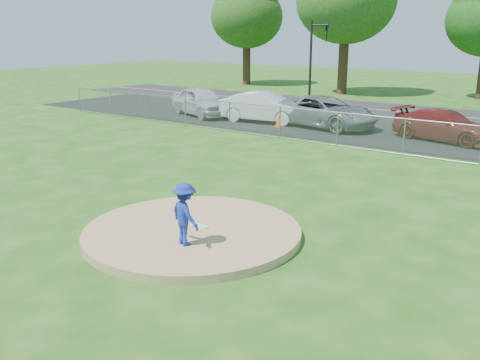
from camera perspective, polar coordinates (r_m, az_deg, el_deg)
The scene contains 14 objects.
ground at distance 21.63m, azimuth 12.66°, elevation 2.03°, with size 120.00×120.00×0.00m, color #1E4B10.
pitchers_mound at distance 13.41m, azimuth -5.09°, elevation -5.56°, with size 5.40×5.40×0.20m, color tan.
pitching_rubber at distance 13.51m, azimuth -4.54°, elevation -4.84°, with size 0.60×0.15×0.04m, color white.
chain_link_fence at distance 23.29m, azimuth 14.78°, elevation 4.73°, with size 40.00×0.06×1.50m, color gray.
parking_lot at distance 27.59m, azimuth 18.19°, elevation 4.53°, with size 50.00×8.00×0.01m, color black.
street at distance 34.72m, azimuth 22.18°, elevation 6.28°, with size 60.00×7.00×0.01m, color #242427.
tree_far_left at distance 52.13m, azimuth 0.73°, elevation 17.92°, with size 6.72×6.72×10.74m.
traffic_signal_left at distance 35.73m, azimuth 7.89°, elevation 12.93°, with size 1.28×0.20×5.60m.
pitcher at distance 12.18m, azimuth -5.87°, elevation -3.63°, with size 0.95×0.54×1.46m, color navy.
traffic_cone at distance 28.87m, azimuth 4.13°, elevation 6.34°, with size 0.31×0.31×0.61m, color orange.
parked_car_silver at distance 32.57m, azimuth -4.13°, elevation 8.36°, with size 2.00×4.97×1.69m, color silver.
parked_car_white at distance 30.09m, azimuth 2.65°, elevation 7.77°, with size 1.77×5.07×1.67m, color white.
parked_car_gray at distance 28.81m, azimuth 8.94°, elevation 7.21°, with size 2.70×5.86×1.63m, color gray.
parked_car_darkred at distance 26.61m, azimuth 21.02°, elevation 5.45°, with size 1.99×4.89×1.42m, color maroon.
Camera 1 is at (8.33, -9.34, 4.92)m, focal length 40.00 mm.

